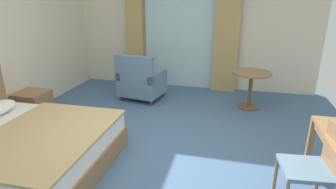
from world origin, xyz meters
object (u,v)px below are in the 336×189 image
bed (19,148)px  armchair_by_window (141,82)px  nightstand (33,105)px  round_cafe_table (251,81)px  desk_chair (317,164)px

bed → armchair_by_window: bed is taller
nightstand → armchair_by_window: 1.98m
bed → round_cafe_table: bed is taller
bed → armchair_by_window: size_ratio=2.16×
nightstand → desk_chair: (4.10, -1.21, 0.26)m
round_cafe_table → bed: bearing=-135.4°
desk_chair → armchair_by_window: bearing=136.0°
bed → round_cafe_table: 3.84m
bed → desk_chair: bearing=1.9°
bed → round_cafe_table: size_ratio=2.88×
round_cafe_table → nightstand: bearing=-159.0°
desk_chair → round_cafe_table: bearing=101.3°
armchair_by_window → nightstand: bearing=-138.2°
nightstand → desk_chair: bearing=-16.5°
bed → nightstand: 1.57m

